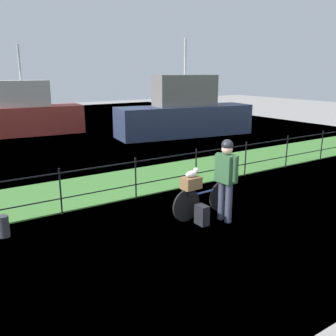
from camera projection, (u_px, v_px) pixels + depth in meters
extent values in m
plane|color=#9E9993|center=(198.00, 234.00, 7.03)|extent=(60.00, 60.00, 0.00)
cube|color=#478438|center=(113.00, 185.00, 9.96)|extent=(27.00, 2.40, 0.03)
plane|color=#426684|center=(31.00, 139.00, 16.72)|extent=(30.00, 30.00, 0.00)
cylinder|color=black|center=(61.00, 192.00, 7.85)|extent=(0.04, 0.04, 1.01)
cylinder|color=black|center=(136.00, 178.00, 8.82)|extent=(0.04, 0.04, 1.01)
cylinder|color=black|center=(196.00, 168.00, 9.78)|extent=(0.04, 0.04, 1.01)
cylinder|color=black|center=(245.00, 159.00, 10.75)|extent=(0.04, 0.04, 1.01)
cylinder|color=black|center=(287.00, 152.00, 11.72)|extent=(0.04, 0.04, 1.01)
cylinder|color=black|center=(322.00, 146.00, 12.69)|extent=(0.04, 0.04, 1.01)
cylinder|color=black|center=(136.00, 185.00, 8.86)|extent=(18.00, 0.03, 0.03)
cylinder|color=black|center=(135.00, 162.00, 8.71)|extent=(18.00, 0.03, 0.03)
cylinder|color=black|center=(221.00, 196.00, 8.12)|extent=(0.67, 0.08, 0.67)
cylinder|color=black|center=(186.00, 205.00, 7.54)|extent=(0.67, 0.08, 0.67)
cylinder|color=#3D569E|center=(205.00, 192.00, 7.78)|extent=(0.77, 0.09, 0.04)
cube|color=black|center=(191.00, 193.00, 7.55)|extent=(0.20, 0.10, 0.06)
cube|color=slate|center=(191.00, 189.00, 7.53)|extent=(0.37, 0.18, 0.02)
cube|color=brown|center=(191.00, 183.00, 7.50)|extent=(0.39, 0.28, 0.24)
ellipsoid|color=silver|center=(191.00, 174.00, 7.45)|extent=(0.29, 0.15, 0.13)
sphere|color=silver|center=(196.00, 170.00, 7.51)|extent=(0.11, 0.11, 0.11)
cylinder|color=#383D51|center=(221.00, 200.00, 7.63)|extent=(0.14, 0.14, 0.82)
cylinder|color=#383D51|center=(229.00, 203.00, 7.47)|extent=(0.14, 0.14, 0.82)
cube|color=#2D5633|center=(226.00, 168.00, 7.37)|extent=(0.28, 0.41, 0.56)
cylinder|color=#2D5633|center=(219.00, 165.00, 7.54)|extent=(0.10, 0.10, 0.50)
cylinder|color=#2D5633|center=(235.00, 169.00, 7.20)|extent=(0.10, 0.10, 0.50)
sphere|color=tan|center=(227.00, 149.00, 7.28)|extent=(0.22, 0.22, 0.22)
sphere|color=black|center=(227.00, 145.00, 7.26)|extent=(0.23, 0.23, 0.23)
cube|color=black|center=(202.00, 215.00, 7.40)|extent=(0.18, 0.28, 0.40)
cylinder|color=#38383D|center=(4.00, 226.00, 6.85)|extent=(0.20, 0.20, 0.41)
cube|color=#2D3856|center=(184.00, 121.00, 17.52)|extent=(6.61, 2.72, 1.39)
cube|color=slate|center=(185.00, 90.00, 17.17)|extent=(2.98, 1.65, 1.40)
cylinder|color=#B2B2B2|center=(185.00, 57.00, 16.79)|extent=(0.10, 0.10, 1.60)
cube|color=#9E3328|center=(25.00, 121.00, 17.73)|extent=(5.45, 2.07, 1.34)
cube|color=#B7B2A8|center=(22.00, 93.00, 17.41)|extent=(2.44, 1.33, 1.20)
cylinder|color=#B2B2B2|center=(19.00, 62.00, 17.05)|extent=(0.10, 0.10, 1.60)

